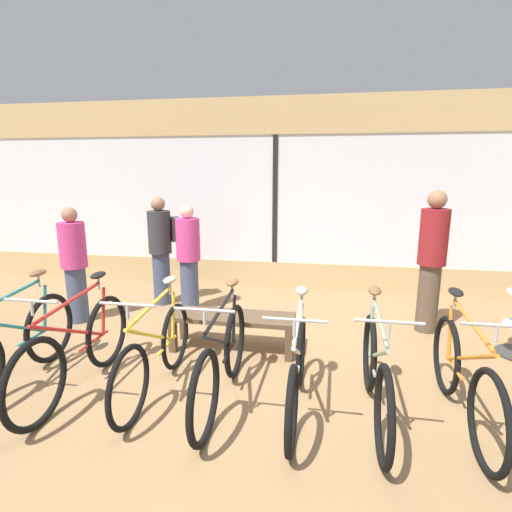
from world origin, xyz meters
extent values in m
plane|color=#99754C|center=(0.00, 0.00, 0.00)|extent=(24.00, 24.00, 0.00)
cube|color=tan|center=(0.00, 3.37, 0.23)|extent=(12.00, 0.08, 0.45)
cube|color=white|center=(0.00, 3.37, 1.52)|extent=(12.00, 0.04, 2.15)
cube|color=tan|center=(0.00, 3.37, 2.90)|extent=(12.00, 0.08, 0.60)
cube|color=black|center=(0.00, 3.34, 1.52)|extent=(0.08, 0.02, 2.15)
torus|color=black|center=(-2.01, 0.15, 0.37)|extent=(0.06, 0.74, 0.74)
cylinder|color=#1E7A7F|center=(-2.01, -0.39, 0.61)|extent=(0.03, 0.94, 0.51)
cylinder|color=#1E7A7F|center=(-2.01, 0.11, 0.61)|extent=(0.03, 0.11, 0.49)
cylinder|color=#1E7A7F|center=(-2.01, -0.36, 0.89)|extent=(0.03, 0.86, 0.10)
cylinder|color=#1E7A7F|center=(-2.01, -0.07, 0.37)|extent=(0.03, 0.45, 0.03)
cylinder|color=#B2B2B7|center=(-2.01, 0.07, 0.92)|extent=(0.02, 0.02, 0.14)
ellipsoid|color=brown|center=(-2.01, 0.07, 1.00)|extent=(0.11, 0.22, 0.06)
torus|color=black|center=(-1.36, 0.18, 0.37)|extent=(0.06, 0.74, 0.74)
torus|color=black|center=(-1.36, -0.89, 0.37)|extent=(0.06, 0.74, 0.74)
cylinder|color=red|center=(-1.36, -0.40, 0.61)|extent=(0.03, 1.00, 0.51)
cylinder|color=red|center=(-1.36, 0.14, 0.61)|extent=(0.03, 0.11, 0.49)
cylinder|color=red|center=(-1.36, -0.37, 0.89)|extent=(0.03, 0.93, 0.10)
cylinder|color=red|center=(-1.36, -0.06, 0.37)|extent=(0.03, 0.48, 0.03)
cylinder|color=#B2B2B7|center=(-1.36, 0.10, 0.92)|extent=(0.02, 0.02, 0.14)
ellipsoid|color=black|center=(-1.36, 0.10, 1.00)|extent=(0.11, 0.22, 0.06)
cylinder|color=#B2B2B7|center=(-1.36, -0.83, 0.98)|extent=(0.02, 0.02, 0.12)
cylinder|color=#ADADB2|center=(-1.36, -0.83, 1.04)|extent=(0.46, 0.02, 0.02)
torus|color=black|center=(-0.63, 0.25, 0.34)|extent=(0.05, 0.68, 0.68)
torus|color=black|center=(-0.63, -0.75, 0.34)|extent=(0.05, 0.68, 0.68)
cylinder|color=gold|center=(-0.63, -0.29, 0.58)|extent=(0.03, 0.94, 0.51)
cylinder|color=gold|center=(-0.63, 0.21, 0.58)|extent=(0.03, 0.11, 0.49)
cylinder|color=gold|center=(-0.63, -0.26, 0.85)|extent=(0.03, 0.87, 0.10)
cylinder|color=gold|center=(-0.63, 0.02, 0.34)|extent=(0.03, 0.45, 0.03)
cylinder|color=#B2B2B7|center=(-0.63, 0.17, 0.89)|extent=(0.02, 0.02, 0.14)
ellipsoid|color=#B2A893|center=(-0.63, 0.17, 0.97)|extent=(0.11, 0.22, 0.06)
cylinder|color=#B2B2B7|center=(-0.63, -0.69, 0.95)|extent=(0.02, 0.02, 0.12)
cylinder|color=#ADADB2|center=(-0.63, -0.69, 1.01)|extent=(0.46, 0.02, 0.02)
torus|color=black|center=(0.02, 0.20, 0.36)|extent=(0.06, 0.72, 0.72)
torus|color=black|center=(0.02, -0.83, 0.36)|extent=(0.06, 0.72, 0.72)
cylinder|color=black|center=(0.02, -0.35, 0.60)|extent=(0.03, 0.96, 0.51)
cylinder|color=black|center=(0.02, 0.16, 0.60)|extent=(0.03, 0.11, 0.49)
cylinder|color=black|center=(0.02, -0.32, 0.88)|extent=(0.03, 0.89, 0.10)
cylinder|color=black|center=(0.02, -0.03, 0.36)|extent=(0.03, 0.46, 0.03)
cylinder|color=#B2B2B7|center=(0.02, 0.12, 0.91)|extent=(0.02, 0.02, 0.14)
ellipsoid|color=brown|center=(0.02, 0.12, 0.99)|extent=(0.11, 0.22, 0.06)
cylinder|color=#B2B2B7|center=(0.02, -0.77, 0.97)|extent=(0.02, 0.02, 0.12)
cylinder|color=#ADADB2|center=(0.02, -0.77, 1.03)|extent=(0.46, 0.02, 0.02)
torus|color=black|center=(0.68, 0.16, 0.33)|extent=(0.06, 0.66, 0.66)
torus|color=black|center=(0.68, -0.82, 0.33)|extent=(0.06, 0.66, 0.66)
cylinder|color=beige|center=(0.68, -0.37, 0.57)|extent=(0.03, 0.92, 0.51)
cylinder|color=beige|center=(0.68, 0.12, 0.57)|extent=(0.03, 0.11, 0.49)
cylinder|color=beige|center=(0.68, -0.34, 0.84)|extent=(0.03, 0.85, 0.10)
cylinder|color=beige|center=(0.68, -0.06, 0.33)|extent=(0.03, 0.44, 0.03)
cylinder|color=#B2B2B7|center=(0.68, 0.08, 0.88)|extent=(0.02, 0.02, 0.14)
ellipsoid|color=#B2A893|center=(0.68, 0.08, 0.96)|extent=(0.11, 0.22, 0.06)
cylinder|color=#B2B2B7|center=(0.68, -0.76, 0.94)|extent=(0.02, 0.02, 0.12)
cylinder|color=#ADADB2|center=(0.68, -0.76, 1.00)|extent=(0.46, 0.02, 0.02)
torus|color=black|center=(1.32, 0.18, 0.36)|extent=(0.05, 0.71, 0.71)
torus|color=black|center=(1.32, -0.82, 0.36)|extent=(0.05, 0.71, 0.71)
cylinder|color=gray|center=(1.32, -0.36, 0.60)|extent=(0.03, 0.93, 0.51)
cylinder|color=gray|center=(1.32, 0.14, 0.60)|extent=(0.03, 0.11, 0.49)
cylinder|color=gray|center=(1.32, -0.33, 0.87)|extent=(0.03, 0.86, 0.10)
cylinder|color=gray|center=(1.32, -0.05, 0.36)|extent=(0.03, 0.45, 0.03)
cylinder|color=#B2B2B7|center=(1.32, 0.10, 0.91)|extent=(0.02, 0.02, 0.14)
ellipsoid|color=brown|center=(1.32, 0.10, 0.99)|extent=(0.11, 0.22, 0.06)
cylinder|color=#B2B2B7|center=(1.32, -0.76, 0.97)|extent=(0.02, 0.02, 0.12)
cylinder|color=#ADADB2|center=(1.32, -0.76, 1.03)|extent=(0.46, 0.02, 0.02)
torus|color=black|center=(2.01, 0.25, 0.36)|extent=(0.05, 0.72, 0.72)
torus|color=black|center=(2.01, -0.77, 0.36)|extent=(0.05, 0.72, 0.72)
cylinder|color=orange|center=(2.01, -0.30, 0.60)|extent=(0.03, 0.95, 0.51)
cylinder|color=orange|center=(2.01, 0.21, 0.60)|extent=(0.03, 0.11, 0.49)
cylinder|color=orange|center=(2.01, -0.27, 0.87)|extent=(0.03, 0.88, 0.10)
cylinder|color=orange|center=(2.01, 0.02, 0.36)|extent=(0.03, 0.46, 0.03)
cylinder|color=#B2B2B7|center=(2.01, 0.17, 0.91)|extent=(0.02, 0.02, 0.14)
ellipsoid|color=black|center=(2.01, 0.17, 0.99)|extent=(0.11, 0.22, 0.06)
cylinder|color=#B2B2B7|center=(2.01, -0.71, 0.97)|extent=(0.02, 0.02, 0.12)
cylinder|color=#ADADB2|center=(2.01, -0.71, 1.03)|extent=(0.46, 0.02, 0.02)
cube|color=brown|center=(-0.14, 0.76, 0.39)|extent=(1.40, 0.44, 0.05)
cube|color=brown|center=(-0.80, 0.58, 0.18)|extent=(0.08, 0.08, 0.37)
cube|color=brown|center=(0.52, 0.58, 0.18)|extent=(0.08, 0.08, 0.37)
cube|color=brown|center=(-0.80, 0.94, 0.18)|extent=(0.08, 0.08, 0.37)
cube|color=brown|center=(0.52, 0.94, 0.18)|extent=(0.08, 0.08, 0.37)
cylinder|color=#424C6B|center=(-1.59, 2.15, 0.40)|extent=(0.36, 0.36, 0.80)
cylinder|color=#333338|center=(-1.59, 2.15, 1.12)|extent=(0.47, 0.47, 0.63)
sphere|color=#9E7051|center=(-1.59, 2.15, 1.54)|extent=(0.21, 0.21, 0.21)
cube|color=#38383D|center=(-1.39, 2.29, 1.15)|extent=(0.25, 0.28, 0.36)
cylinder|color=#424C6B|center=(-1.06, 1.92, 0.38)|extent=(0.33, 0.33, 0.76)
cylinder|color=#D13D84|center=(-1.06, 1.92, 1.06)|extent=(0.43, 0.43, 0.60)
sphere|color=beige|center=(-1.06, 1.92, 1.46)|extent=(0.20, 0.20, 0.20)
cylinder|color=#424C6B|center=(-2.41, 1.25, 0.38)|extent=(0.32, 0.32, 0.76)
cylinder|color=#D13D84|center=(-2.41, 1.25, 1.06)|extent=(0.42, 0.42, 0.60)
sphere|color=#9E7051|center=(-2.41, 1.25, 1.46)|extent=(0.20, 0.20, 0.20)
cylinder|color=brown|center=(2.18, 1.73, 0.44)|extent=(0.28, 0.28, 0.88)
cylinder|color=maroon|center=(2.18, 1.73, 1.22)|extent=(0.37, 0.37, 0.69)
sphere|color=#9E7051|center=(2.18, 1.73, 1.68)|extent=(0.23, 0.23, 0.23)
camera|label=1|loc=(0.87, -3.42, 2.03)|focal=28.00mm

